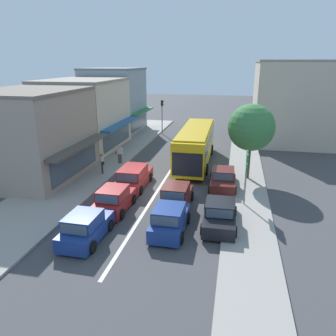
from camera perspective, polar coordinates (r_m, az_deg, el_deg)
The scene contains 21 objects.
ground_plane at distance 23.05m, azimuth -2.03°, elevation -4.31°, with size 140.00×140.00×0.00m, color #3F3F42.
lane_centre_line at distance 26.69m, azimuth 0.01°, elevation -1.09°, with size 0.20×28.00×0.01m, color silver.
sidewalk_left at distance 30.50m, azimuth -11.81°, elevation 1.12°, with size 5.20×44.00×0.14m, color gray.
kerb_right at distance 28.08m, azimuth 13.34°, elevation -0.49°, with size 2.80×44.00×0.12m, color gray.
shopfront_corner_near at distance 27.40m, azimuth -22.62°, elevation 5.37°, with size 8.00×8.91×6.80m.
shopfront_mid_block at distance 35.24m, azimuth -14.31°, elevation 9.00°, with size 7.95×9.20×7.08m.
shopfront_far_end at distance 43.22m, azimuth -9.24°, elevation 11.52°, with size 7.32×8.04×7.98m.
building_right_far at distance 40.00m, azimuth 21.22°, elevation 10.71°, with size 9.85×10.10×8.92m.
city_bus at distance 29.11m, azimuth 4.81°, elevation 4.33°, with size 2.86×10.89×3.23m.
hatchback_adjacent_lane_trail at distance 20.41m, azimuth -9.29°, elevation -5.45°, with size 1.85×3.72×1.54m.
hatchback_queue_far_back at distance 20.58m, azimuth 1.45°, elevation -5.00°, with size 1.84×3.71×1.54m.
hatchback_adjacent_lane_lead at distance 17.71m, azimuth 0.30°, elevation -9.03°, with size 1.83×3.71×1.54m.
hatchback_queue_gap_filler at distance 17.48m, azimuth -14.13°, elevation -10.02°, with size 1.87×3.73×1.54m.
wagon_behind_bus_near at distance 23.93m, azimuth -5.99°, elevation -1.62°, with size 1.97×4.52×1.58m.
parked_sedan_kerb_front at distance 18.65m, azimuth 8.99°, elevation -7.96°, with size 1.97×4.24×1.47m.
parked_sedan_kerb_second at distance 24.03m, azimuth 9.51°, elevation -1.91°, with size 2.02×4.26×1.47m.
traffic_light_downstreet at distance 41.28m, azimuth -1.03°, elevation 9.86°, with size 0.33×0.24×4.20m.
directional_road_sign at distance 20.65m, azimuth 13.55°, elevation 0.46°, with size 0.10×1.40×3.60m.
street_tree_right at distance 25.29m, azimuth 14.30°, elevation 6.84°, with size 3.49×3.49×5.84m.
pedestrian_with_handbag_near at distance 29.20m, azimuth -8.45°, elevation 2.59°, with size 0.65×0.33×1.63m.
pedestrian_browsing_midblock at distance 26.76m, azimuth -11.43°, elevation 0.98°, with size 0.49×0.61×1.63m.
Camera 1 is at (5.15, -20.67, 8.80)m, focal length 35.00 mm.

